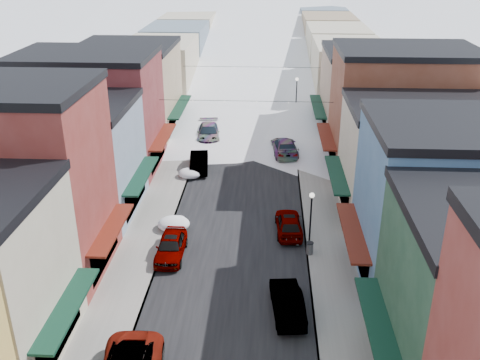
# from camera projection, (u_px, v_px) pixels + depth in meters

# --- Properties ---
(road) EXTENTS (10.00, 160.00, 0.01)m
(road) POSITION_uv_depth(u_px,v_px,m) (252.00, 106.00, 70.75)
(road) COLOR black
(road) RESTS_ON ground
(sidewalk_left) EXTENTS (3.20, 160.00, 0.15)m
(sidewalk_left) POSITION_uv_depth(u_px,v_px,m) (203.00, 104.00, 71.06)
(sidewalk_left) COLOR gray
(sidewalk_left) RESTS_ON ground
(sidewalk_right) EXTENTS (3.20, 160.00, 0.15)m
(sidewalk_right) POSITION_uv_depth(u_px,v_px,m) (302.00, 106.00, 70.39)
(sidewalk_right) COLOR gray
(sidewalk_right) RESTS_ON ground
(curb_left) EXTENTS (0.10, 160.00, 0.15)m
(curb_left) POSITION_uv_depth(u_px,v_px,m) (214.00, 104.00, 70.98)
(curb_left) COLOR slate
(curb_left) RESTS_ON ground
(curb_right) EXTENTS (0.10, 160.00, 0.15)m
(curb_right) POSITION_uv_depth(u_px,v_px,m) (291.00, 106.00, 70.47)
(curb_right) COLOR slate
(curb_right) RESTS_ON ground
(bldg_l_brick_near) EXTENTS (12.30, 8.20, 12.50)m
(bldg_l_brick_near) POSITION_uv_depth(u_px,v_px,m) (9.00, 183.00, 32.87)
(bldg_l_brick_near) COLOR maroon
(bldg_l_brick_near) RESTS_ON ground
(bldg_l_grayblue) EXTENTS (11.30, 9.20, 9.00)m
(bldg_l_grayblue) POSITION_uv_depth(u_px,v_px,m) (69.00, 158.00, 41.31)
(bldg_l_grayblue) COLOR gray
(bldg_l_grayblue) RESTS_ON ground
(bldg_l_brick_far) EXTENTS (13.30, 9.20, 11.00)m
(bldg_l_brick_far) POSITION_uv_depth(u_px,v_px,m) (91.00, 112.00, 49.16)
(bldg_l_brick_far) COLOR maroon
(bldg_l_brick_far) RESTS_ON ground
(bldg_l_tan) EXTENTS (11.30, 11.20, 10.00)m
(bldg_l_tan) POSITION_uv_depth(u_px,v_px,m) (129.00, 90.00, 58.44)
(bldg_l_tan) COLOR tan
(bldg_l_tan) RESTS_ON ground
(bldg_r_blue) EXTENTS (11.30, 9.20, 10.50)m
(bldg_r_blue) POSITION_uv_depth(u_px,v_px,m) (448.00, 204.00, 32.38)
(bldg_r_blue) COLOR #416993
(bldg_r_blue) RESTS_ON ground
(bldg_r_cream) EXTENTS (12.30, 9.20, 9.00)m
(bldg_r_cream) POSITION_uv_depth(u_px,v_px,m) (418.00, 161.00, 40.86)
(bldg_r_cream) COLOR #C1B79B
(bldg_r_cream) RESTS_ON ground
(bldg_r_brick_far) EXTENTS (13.30, 9.20, 11.50)m
(bldg_r_brick_far) POSITION_uv_depth(u_px,v_px,m) (401.00, 111.00, 48.54)
(bldg_r_brick_far) COLOR brown
(bldg_r_brick_far) RESTS_ON ground
(bldg_r_tan) EXTENTS (11.30, 11.20, 9.50)m
(bldg_r_tan) POSITION_uv_depth(u_px,v_px,m) (370.00, 93.00, 58.12)
(bldg_r_tan) COLOR #957761
(bldg_r_tan) RESTS_ON ground
(distant_blocks) EXTENTS (34.00, 55.00, 8.00)m
(distant_blocks) POSITION_uv_depth(u_px,v_px,m) (257.00, 45.00, 90.10)
(distant_blocks) COLOR gray
(distant_blocks) RESTS_ON ground
(overhead_cables) EXTENTS (16.40, 15.04, 0.04)m
(overhead_cables) POSITION_uv_depth(u_px,v_px,m) (249.00, 82.00, 56.83)
(overhead_cables) COLOR black
(overhead_cables) RESTS_ON ground
(car_silver_sedan) EXTENTS (1.88, 4.62, 1.57)m
(car_silver_sedan) POSITION_uv_depth(u_px,v_px,m) (171.00, 246.00, 36.52)
(car_silver_sedan) COLOR #A1A4A9
(car_silver_sedan) RESTS_ON ground
(car_dark_hatch) EXTENTS (2.12, 4.88, 1.56)m
(car_dark_hatch) POSITION_uv_depth(u_px,v_px,m) (199.00, 162.00, 50.49)
(car_dark_hatch) COLOR black
(car_dark_hatch) RESTS_ON ground
(car_silver_wagon) EXTENTS (2.97, 6.14, 1.72)m
(car_silver_wagon) POSITION_uv_depth(u_px,v_px,m) (209.00, 133.00, 58.04)
(car_silver_wagon) COLOR #9DA0A5
(car_silver_wagon) RESTS_ON ground
(car_green_sedan) EXTENTS (2.15, 4.87, 1.56)m
(car_green_sedan) POSITION_uv_depth(u_px,v_px,m) (287.00, 302.00, 30.88)
(car_green_sedan) COLOR black
(car_green_sedan) RESTS_ON ground
(car_gray_suv) EXTENTS (2.11, 4.72, 1.58)m
(car_gray_suv) POSITION_uv_depth(u_px,v_px,m) (289.00, 223.00, 39.49)
(car_gray_suv) COLOR gray
(car_gray_suv) RESTS_ON ground
(car_black_sedan) EXTENTS (2.99, 6.08, 1.70)m
(car_black_sedan) POSITION_uv_depth(u_px,v_px,m) (285.00, 147.00, 54.10)
(car_black_sedan) COLOR black
(car_black_sedan) RESTS_ON ground
(car_lane_silver) EXTENTS (2.04, 4.30, 1.42)m
(car_lane_silver) POSITION_uv_depth(u_px,v_px,m) (238.00, 99.00, 70.91)
(car_lane_silver) COLOR #A5A7AD
(car_lane_silver) RESTS_ON ground
(car_lane_white) EXTENTS (2.55, 5.44, 1.51)m
(car_lane_white) POSITION_uv_depth(u_px,v_px,m) (265.00, 89.00, 75.67)
(car_lane_white) COLOR white
(car_lane_white) RESTS_ON ground
(trash_can) EXTENTS (0.51, 0.51, 0.87)m
(trash_can) POSITION_uv_depth(u_px,v_px,m) (310.00, 248.00, 36.66)
(trash_can) COLOR slate
(trash_can) RESTS_ON sidewalk_right
(streetlamp_near) EXTENTS (0.36, 0.36, 4.32)m
(streetlamp_near) POSITION_uv_depth(u_px,v_px,m) (311.00, 214.00, 36.32)
(streetlamp_near) COLOR black
(streetlamp_near) RESTS_ON sidewalk_right
(streetlamp_far) EXTENTS (0.40, 0.40, 4.85)m
(streetlamp_far) POSITION_uv_depth(u_px,v_px,m) (296.00, 92.00, 64.61)
(streetlamp_far) COLOR black
(streetlamp_far) RESTS_ON sidewalk_right
(snow_pile_mid) EXTENTS (2.41, 2.69, 1.02)m
(snow_pile_mid) POSITION_uv_depth(u_px,v_px,m) (174.00, 223.00, 40.07)
(snow_pile_mid) COLOR white
(snow_pile_mid) RESTS_ON ground
(snow_pile_far) EXTENTS (2.13, 2.51, 0.90)m
(snow_pile_far) POSITION_uv_depth(u_px,v_px,m) (190.00, 173.00, 48.98)
(snow_pile_far) COLOR white
(snow_pile_far) RESTS_ON ground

